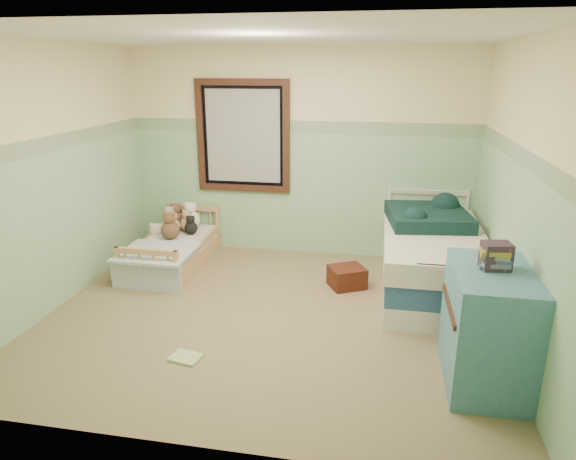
% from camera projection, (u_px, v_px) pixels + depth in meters
% --- Properties ---
extents(floor, '(4.20, 3.60, 0.02)m').
position_uv_depth(floor, '(269.00, 316.00, 4.84)').
color(floor, '#7A6C4F').
rests_on(floor, ground).
extents(ceiling, '(4.20, 3.60, 0.02)m').
position_uv_depth(ceiling, '(265.00, 34.00, 4.07)').
color(ceiling, silver).
rests_on(ceiling, wall_back).
extents(wall_back, '(4.20, 0.04, 2.50)m').
position_uv_depth(wall_back, '(300.00, 154.00, 6.14)').
color(wall_back, beige).
rests_on(wall_back, floor).
extents(wall_front, '(4.20, 0.04, 2.50)m').
position_uv_depth(wall_front, '(195.00, 261.00, 2.77)').
color(wall_front, beige).
rests_on(wall_front, floor).
extents(wall_left, '(0.04, 3.60, 2.50)m').
position_uv_depth(wall_left, '(52.00, 178.00, 4.82)').
color(wall_left, beige).
rests_on(wall_left, floor).
extents(wall_right, '(0.04, 3.60, 2.50)m').
position_uv_depth(wall_right, '(521.00, 198.00, 4.09)').
color(wall_right, beige).
rests_on(wall_right, floor).
extents(wainscot_mint, '(4.20, 0.01, 1.50)m').
position_uv_depth(wainscot_mint, '(299.00, 194.00, 6.28)').
color(wainscot_mint, '#7ABA81').
rests_on(wainscot_mint, floor).
extents(border_strip, '(4.20, 0.01, 0.15)m').
position_uv_depth(border_strip, '(300.00, 127.00, 6.02)').
color(border_strip, '#406E46').
rests_on(border_strip, wall_back).
extents(window_frame, '(1.16, 0.06, 1.36)m').
position_uv_depth(window_frame, '(243.00, 137.00, 6.16)').
color(window_frame, '#462317').
rests_on(window_frame, wall_back).
extents(window_blinds, '(0.92, 0.01, 1.12)m').
position_uv_depth(window_blinds, '(243.00, 136.00, 6.17)').
color(window_blinds, beige).
rests_on(window_blinds, window_frame).
extents(toddler_bed_frame, '(0.72, 1.44, 0.19)m').
position_uv_depth(toddler_bed_frame, '(174.00, 258.00, 6.03)').
color(toddler_bed_frame, '#A8794D').
rests_on(toddler_bed_frame, floor).
extents(toddler_mattress, '(0.66, 1.38, 0.12)m').
position_uv_depth(toddler_mattress, '(173.00, 246.00, 5.99)').
color(toddler_mattress, silver).
rests_on(toddler_mattress, toddler_bed_frame).
extents(patchwork_quilt, '(0.78, 0.72, 0.03)m').
position_uv_depth(patchwork_quilt, '(156.00, 253.00, 5.55)').
color(patchwork_quilt, '#6F96DE').
rests_on(patchwork_quilt, toddler_mattress).
extents(plush_bed_brown, '(0.21, 0.21, 0.21)m').
position_uv_depth(plush_bed_brown, '(176.00, 219.00, 6.43)').
color(plush_bed_brown, brown).
rests_on(plush_bed_brown, toddler_mattress).
extents(plush_bed_white, '(0.23, 0.23, 0.23)m').
position_uv_depth(plush_bed_white, '(191.00, 220.00, 6.39)').
color(plush_bed_white, white).
rests_on(plush_bed_white, toddler_mattress).
extents(plush_bed_tan, '(0.18, 0.18, 0.18)m').
position_uv_depth(plush_bed_tan, '(173.00, 226.00, 6.22)').
color(plush_bed_tan, tan).
rests_on(plush_bed_tan, toddler_mattress).
extents(plush_bed_dark, '(0.16, 0.16, 0.16)m').
position_uv_depth(plush_bed_dark, '(191.00, 228.00, 6.18)').
color(plush_bed_dark, black).
rests_on(plush_bed_dark, toddler_mattress).
extents(plush_floor_cream, '(0.29, 0.29, 0.29)m').
position_uv_depth(plush_floor_cream, '(158.00, 245.00, 6.31)').
color(plush_floor_cream, beige).
rests_on(plush_floor_cream, floor).
extents(plush_floor_tan, '(0.22, 0.22, 0.22)m').
position_uv_depth(plush_floor_tan, '(154.00, 267.00, 5.70)').
color(plush_floor_tan, tan).
rests_on(plush_floor_tan, floor).
extents(twin_bed_frame, '(0.96, 1.92, 0.22)m').
position_uv_depth(twin_bed_frame, '(430.00, 281.00, 5.33)').
color(twin_bed_frame, white).
rests_on(twin_bed_frame, floor).
extents(twin_boxspring, '(0.96, 1.92, 0.22)m').
position_uv_depth(twin_boxspring, '(432.00, 262.00, 5.26)').
color(twin_boxspring, navy).
rests_on(twin_boxspring, twin_bed_frame).
extents(twin_mattress, '(1.00, 1.95, 0.22)m').
position_uv_depth(twin_mattress, '(433.00, 242.00, 5.20)').
color(twin_mattress, white).
rests_on(twin_mattress, twin_boxspring).
extents(teal_blanket, '(0.92, 0.96, 0.14)m').
position_uv_depth(teal_blanket, '(428.00, 217.00, 5.43)').
color(teal_blanket, black).
rests_on(teal_blanket, twin_mattress).
extents(dresser, '(0.56, 0.89, 0.89)m').
position_uv_depth(dresser, '(488.00, 327.00, 3.71)').
color(dresser, teal).
rests_on(dresser, floor).
extents(book_stack, '(0.22, 0.18, 0.19)m').
position_uv_depth(book_stack, '(496.00, 256.00, 3.58)').
color(book_stack, '#4F2B25').
rests_on(book_stack, dresser).
extents(red_pillow, '(0.46, 0.44, 0.22)m').
position_uv_depth(red_pillow, '(347.00, 277.00, 5.44)').
color(red_pillow, maroon).
rests_on(red_pillow, floor).
extents(floor_book, '(0.27, 0.23, 0.02)m').
position_uv_depth(floor_book, '(186.00, 358.00, 4.11)').
color(floor_book, yellow).
rests_on(floor_book, floor).
extents(extra_plush_0, '(0.18, 0.18, 0.18)m').
position_uv_depth(extra_plush_0, '(188.00, 224.00, 6.29)').
color(extra_plush_0, tan).
rests_on(extra_plush_0, toddler_mattress).
extents(extra_plush_1, '(0.22, 0.22, 0.22)m').
position_uv_depth(extra_plush_1, '(190.00, 219.00, 6.44)').
color(extra_plush_1, beige).
rests_on(extra_plush_1, toddler_mattress).
extents(extra_plush_2, '(0.22, 0.22, 0.22)m').
position_uv_depth(extra_plush_2, '(170.00, 230.00, 6.00)').
color(extra_plush_2, brown).
rests_on(extra_plush_2, toddler_mattress).
extents(extra_plush_3, '(0.20, 0.20, 0.20)m').
position_uv_depth(extra_plush_3, '(170.00, 221.00, 6.37)').
color(extra_plush_3, tan).
rests_on(extra_plush_3, toddler_mattress).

